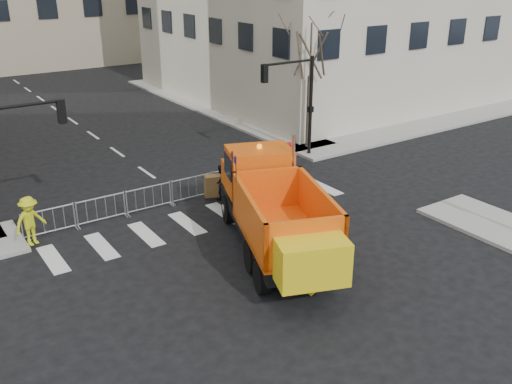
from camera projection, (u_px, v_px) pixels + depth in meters
ground at (290, 272)px, 19.59m from camera, size 120.00×120.00×0.00m
sidewalk_back at (178, 193)px, 26.09m from camera, size 64.00×5.00×0.15m
traffic_light_right at (311, 107)px, 30.27m from camera, size 0.18×0.18×5.40m
crowd_barriers at (171, 193)px, 24.83m from camera, size 12.60×0.60×1.10m
street_tree at (310, 83)px, 31.00m from camera, size 3.00×3.00×7.50m
plow_truck at (275, 208)px, 20.26m from camera, size 6.10×10.60×3.99m
cop_a at (264, 187)px, 24.80m from camera, size 0.62×0.45×1.60m
cop_b at (221, 182)px, 25.25m from camera, size 0.88×0.73×1.64m
cop_c at (238, 182)px, 25.23m from camera, size 0.94×1.01×1.66m
worker at (30, 221)px, 20.87m from camera, size 1.39×1.08×1.89m
newspaper_box at (289, 154)px, 29.40m from camera, size 0.54×0.51×1.10m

